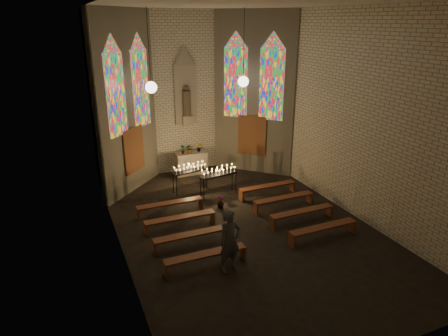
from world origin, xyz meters
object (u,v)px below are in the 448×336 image
(altar, at_px, (191,163))
(visitor, at_px, (230,241))
(votive_stand_left, at_px, (190,169))
(votive_stand_right, at_px, (218,173))
(aisle_flower_pot, at_px, (220,202))

(altar, distance_m, visitor, 7.66)
(visitor, bearing_deg, votive_stand_left, 71.16)
(votive_stand_left, xyz_separation_m, votive_stand_right, (0.87, -0.90, 0.04))
(visitor, bearing_deg, altar, 68.16)
(votive_stand_right, bearing_deg, votive_stand_left, 126.23)
(aisle_flower_pot, distance_m, visitor, 4.00)
(aisle_flower_pot, bearing_deg, votive_stand_left, 104.88)
(aisle_flower_pot, height_order, visitor, visitor)
(altar, relative_size, votive_stand_right, 0.88)
(aisle_flower_pot, xyz_separation_m, visitor, (-1.28, -3.73, 0.68))
(aisle_flower_pot, height_order, votive_stand_right, votive_stand_right)
(aisle_flower_pot, bearing_deg, visitor, -108.93)
(aisle_flower_pot, xyz_separation_m, votive_stand_right, (0.35, 1.04, 0.74))
(aisle_flower_pot, xyz_separation_m, votive_stand_left, (-0.52, 1.94, 0.70))
(altar, bearing_deg, votive_stand_left, -109.45)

